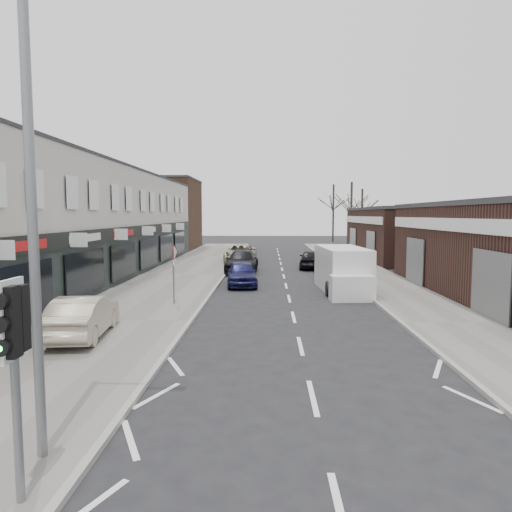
# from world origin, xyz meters

# --- Properties ---
(ground) EXTENTS (160.00, 160.00, 0.00)m
(ground) POSITION_xyz_m (0.00, 0.00, 0.00)
(ground) COLOR black
(ground) RESTS_ON ground
(pavement_left) EXTENTS (5.50, 64.00, 0.12)m
(pavement_left) POSITION_xyz_m (-6.75, 22.00, 0.06)
(pavement_left) COLOR slate
(pavement_left) RESTS_ON ground
(pavement_right) EXTENTS (3.50, 64.00, 0.12)m
(pavement_right) POSITION_xyz_m (5.75, 22.00, 0.06)
(pavement_right) COLOR slate
(pavement_right) RESTS_ON ground
(shop_terrace_left) EXTENTS (8.00, 41.00, 7.10)m
(shop_terrace_left) POSITION_xyz_m (-13.50, 19.50, 3.55)
(shop_terrace_left) COLOR beige
(shop_terrace_left) RESTS_ON ground
(brick_block_far) EXTENTS (8.00, 10.00, 8.00)m
(brick_block_far) POSITION_xyz_m (-13.50, 45.00, 4.00)
(brick_block_far) COLOR #4C3220
(brick_block_far) RESTS_ON ground
(right_unit_far) EXTENTS (10.00, 16.00, 4.50)m
(right_unit_far) POSITION_xyz_m (12.50, 34.00, 2.25)
(right_unit_far) COLOR #381F19
(right_unit_far) RESTS_ON ground
(tree_far_a) EXTENTS (3.60, 3.60, 8.00)m
(tree_far_a) POSITION_xyz_m (9.00, 48.00, 0.00)
(tree_far_a) COLOR #382D26
(tree_far_a) RESTS_ON ground
(tree_far_b) EXTENTS (3.60, 3.60, 7.50)m
(tree_far_b) POSITION_xyz_m (11.50, 54.00, 0.00)
(tree_far_b) COLOR #382D26
(tree_far_b) RESTS_ON ground
(tree_far_c) EXTENTS (3.60, 3.60, 8.50)m
(tree_far_c) POSITION_xyz_m (8.50, 60.00, 0.00)
(tree_far_c) COLOR #382D26
(tree_far_c) RESTS_ON ground
(traffic_light) EXTENTS (0.28, 0.60, 3.10)m
(traffic_light) POSITION_xyz_m (-4.40, -2.02, 2.41)
(traffic_light) COLOR slate
(traffic_light) RESTS_ON pavement_left
(street_lamp) EXTENTS (2.23, 0.22, 8.00)m
(street_lamp) POSITION_xyz_m (-4.53, -0.80, 4.62)
(street_lamp) COLOR slate
(street_lamp) RESTS_ON pavement_left
(warning_sign) EXTENTS (0.12, 0.80, 2.70)m
(warning_sign) POSITION_xyz_m (-5.16, 12.00, 2.20)
(warning_sign) COLOR slate
(warning_sign) RESTS_ON pavement_left
(white_van) EXTENTS (2.45, 6.12, 2.33)m
(white_van) POSITION_xyz_m (2.93, 16.21, 1.10)
(white_van) COLOR white
(white_van) RESTS_ON ground
(sedan_on_pavement) EXTENTS (1.87, 4.24, 1.35)m
(sedan_on_pavement) POSITION_xyz_m (-6.99, 6.47, 0.80)
(sedan_on_pavement) COLOR tan
(sedan_on_pavement) RESTS_ON pavement_left
(parked_car_left_a) EXTENTS (2.01, 4.29, 1.42)m
(parked_car_left_a) POSITION_xyz_m (-2.53, 17.99, 0.71)
(parked_car_left_a) COLOR #151542
(parked_car_left_a) RESTS_ON ground
(parked_car_left_b) EXTENTS (2.25, 5.30, 1.53)m
(parked_car_left_b) POSITION_xyz_m (-2.89, 24.13, 0.76)
(parked_car_left_b) COLOR black
(parked_car_left_b) RESTS_ON ground
(parked_car_left_c) EXTENTS (2.65, 5.55, 1.53)m
(parked_car_left_c) POSITION_xyz_m (-3.40, 30.87, 0.76)
(parked_car_left_c) COLOR #ACA88A
(parked_car_left_c) RESTS_ON ground
(parked_car_right_a) EXTENTS (1.53, 4.33, 1.43)m
(parked_car_right_a) POSITION_xyz_m (3.25, 22.03, 0.71)
(parked_car_right_a) COLOR silver
(parked_car_right_a) RESTS_ON ground
(parked_car_right_b) EXTENTS (2.12, 4.39, 1.44)m
(parked_car_right_b) POSITION_xyz_m (2.20, 26.50, 0.72)
(parked_car_right_b) COLOR black
(parked_car_right_b) RESTS_ON ground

